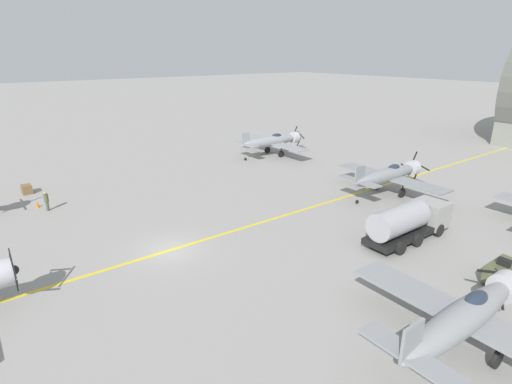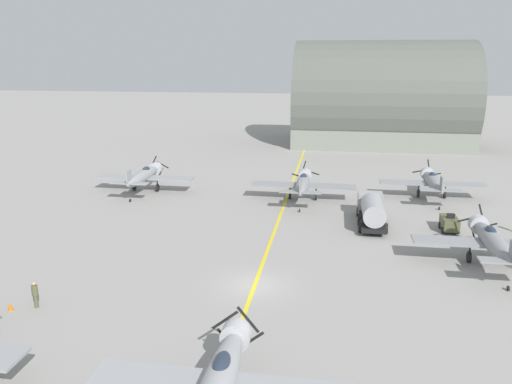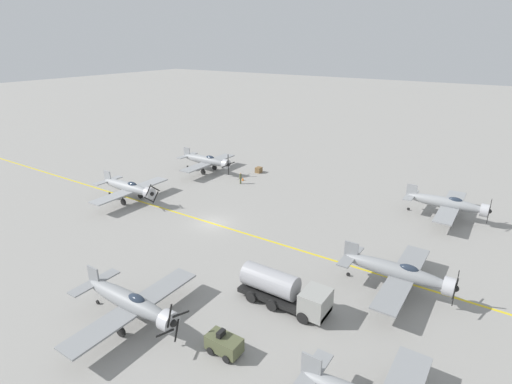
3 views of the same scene
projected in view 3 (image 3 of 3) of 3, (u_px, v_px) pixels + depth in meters
The scene contains 12 objects.
ground_plane at pixel (212, 223), 49.12m from camera, with size 400.00×400.00×0.00m, color gray.
taxiway_stripe at pixel (212, 223), 49.11m from camera, with size 0.30×160.00×0.01m, color yellow.
airplane_mid_right at pixel (131, 302), 31.10m from camera, with size 12.00×9.98×3.73m.
airplane_near_center at pixel (129, 188), 55.17m from camera, with size 12.00×9.98×3.65m.
airplane_far_center at pixel (399, 272), 35.13m from camera, with size 12.00×9.98×3.75m.
airplane_near_left at pixel (207, 161), 67.50m from camera, with size 12.00×9.98×3.80m.
airplane_far_left at pixel (448, 204), 49.84m from camera, with size 12.00×9.98×3.65m.
fuel_tanker at pixel (284, 290), 33.52m from camera, with size 2.68×8.00×2.98m.
tow_tractor at pixel (224, 344), 28.60m from camera, with size 1.57×2.60×1.79m.
ground_crew_walking at pixel (241, 178), 62.27m from camera, with size 0.39×0.39×1.81m.
supply_crate_by_tanker at pixel (259, 170), 67.77m from camera, with size 1.09×0.91×0.91m, color brown.
traffic_cone at pixel (243, 179), 63.97m from camera, with size 0.36×0.36×0.55m, color orange.
Camera 3 is at (34.13, 29.03, 21.19)m, focal length 28.00 mm.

